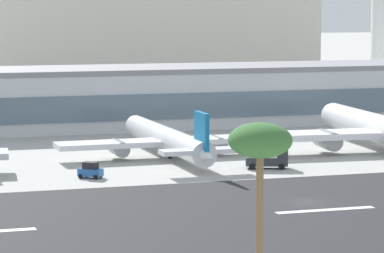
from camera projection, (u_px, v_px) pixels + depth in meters
The scene contains 9 objects.
ground_plane at pixel (308, 203), 119.32m from camera, with size 1400.00×1400.00×0.00m, color #A8A8A3.
runway_strip at pixel (325, 210), 114.64m from camera, with size 800.00×43.03×0.08m, color #262628.
runway_centreline_dash_4 at pixel (325, 210), 114.64m from camera, with size 12.00×1.20×0.01m, color white.
terminal_building at pixel (101, 98), 192.49m from camera, with size 153.49×20.83×11.50m.
distant_hotel_block at pixel (139, 16), 307.00m from camera, with size 105.55×34.76×40.28m, color beige.
airliner_blue_tail_gate_1 at pixel (170, 141), 153.85m from camera, with size 34.77×41.07×8.57m.
service_box_truck_0 at pixel (267, 156), 144.26m from camera, with size 6.46×4.26×3.25m.
service_baggage_tug_1 at pixel (91, 170), 136.22m from camera, with size 3.53×3.19×2.20m.
palm_tree_0 at pixel (260, 145), 81.56m from camera, with size 5.25×5.25×13.78m.
Camera 1 is at (-47.63, -108.18, 23.13)m, focal length 94.45 mm.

